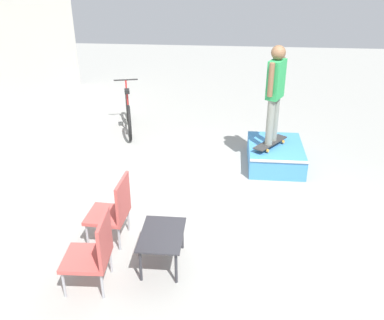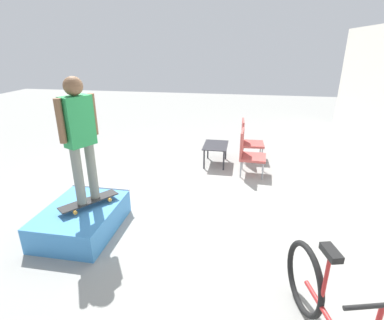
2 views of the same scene
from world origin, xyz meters
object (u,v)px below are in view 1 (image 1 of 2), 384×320
object	(u,v)px
patio_chair_left	(94,251)
bicycle	(128,113)
coffee_table	(162,238)
patio_chair_right	(114,209)
skateboard_on_ramp	(270,143)
person_skater	(275,87)
skate_ramp_box	(275,155)

from	to	relation	value
patio_chair_left	bicycle	bearing A→B (deg)	-174.20
coffee_table	bicycle	size ratio (longest dim) A/B	0.44
patio_chair_right	patio_chair_left	bearing A→B (deg)	3.32
coffee_table	patio_chair_right	xyz separation A→B (m)	(0.44, 0.71, 0.10)
skateboard_on_ramp	person_skater	size ratio (longest dim) A/B	0.46
skateboard_on_ramp	patio_chair_right	bearing A→B (deg)	174.14
skate_ramp_box	coffee_table	bearing A→B (deg)	150.94
skate_ramp_box	bicycle	world-z (taller)	bicycle
coffee_table	patio_chair_right	world-z (taller)	patio_chair_right
person_skater	patio_chair_left	bearing A→B (deg)	171.85
patio_chair_left	patio_chair_right	distance (m)	0.89
skate_ramp_box	patio_chair_left	distance (m)	4.14
coffee_table	skateboard_on_ramp	bearing A→B (deg)	-27.88
skateboard_on_ramp	person_skater	world-z (taller)	person_skater
bicycle	patio_chair_right	bearing A→B (deg)	175.04
person_skater	patio_chair_right	world-z (taller)	person_skater
person_skater	patio_chair_left	world-z (taller)	person_skater
skateboard_on_ramp	coffee_table	size ratio (longest dim) A/B	1.04
patio_chair_left	bicycle	size ratio (longest dim) A/B	0.54
patio_chair_right	bicycle	xyz separation A→B (m)	(3.89, 0.70, -0.10)
skate_ramp_box	patio_chair_left	bearing A→B (deg)	145.28
skateboard_on_ramp	bicycle	size ratio (longest dim) A/B	0.46
patio_chair_left	patio_chair_right	size ratio (longest dim) A/B	1.00
coffee_table	patio_chair_right	distance (m)	0.85
skateboard_on_ramp	bicycle	distance (m)	3.28
person_skater	bicycle	distance (m)	3.46
person_skater	patio_chair_right	xyz separation A→B (m)	(-2.44, 2.24, -0.99)
bicycle	skate_ramp_box	bearing A→B (deg)	-129.62
patio_chair_left	bicycle	world-z (taller)	bicycle
skate_ramp_box	skateboard_on_ramp	size ratio (longest dim) A/B	1.67
skate_ramp_box	person_skater	world-z (taller)	person_skater
person_skater	patio_chair_left	size ratio (longest dim) A/B	1.84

